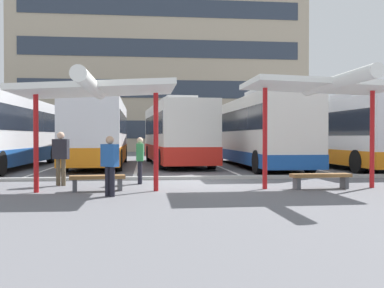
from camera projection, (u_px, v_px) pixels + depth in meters
name	position (u px, v px, depth m)	size (l,w,h in m)	color
ground_plane	(196.00, 183.00, 14.61)	(160.00, 160.00, 0.00)	slate
terminal_building	(160.00, 78.00, 50.91)	(31.14, 12.35, 19.43)	tan
coach_bus_0	(7.00, 132.00, 21.22)	(2.68, 11.80, 3.79)	silver
coach_bus_1	(99.00, 134.00, 22.86)	(2.78, 10.17, 3.64)	silver
coach_bus_2	(176.00, 135.00, 24.09)	(3.39, 10.62, 3.61)	silver
coach_bus_3	(256.00, 132.00, 22.76)	(2.63, 12.24, 3.78)	silver
coach_bus_4	(341.00, 134.00, 22.42)	(2.99, 11.03, 3.62)	silver
lane_stripe_1	(54.00, 167.00, 22.34)	(0.16, 14.00, 0.01)	white
lane_stripe_2	(137.00, 166.00, 22.78)	(0.16, 14.00, 0.01)	white
lane_stripe_3	(217.00, 166.00, 23.23)	(0.16, 14.00, 0.01)	white
lane_stripe_4	(294.00, 165.00, 23.67)	(0.16, 14.00, 0.01)	white
lane_stripe_5	(368.00, 165.00, 24.11)	(0.16, 14.00, 0.01)	white
waiting_shelter_1	(96.00, 91.00, 12.04)	(4.32, 4.82, 3.06)	red
bench_2	(98.00, 179.00, 12.49)	(1.59, 0.61, 0.45)	brown
waiting_shelter_2	(323.00, 88.00, 12.86)	(4.34, 4.60, 3.23)	red
bench_3	(321.00, 177.00, 13.04)	(1.84, 0.54, 0.45)	brown
platform_kerb	(192.00, 178.00, 15.92)	(44.00, 0.24, 0.12)	#ADADA8
waiting_passenger_1	(61.00, 154.00, 13.87)	(0.53, 0.33, 1.71)	brown
waiting_passenger_2	(140.00, 158.00, 14.37)	(0.23, 0.45, 1.53)	black
waiting_passenger_3	(110.00, 162.00, 11.35)	(0.49, 0.46, 1.57)	black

